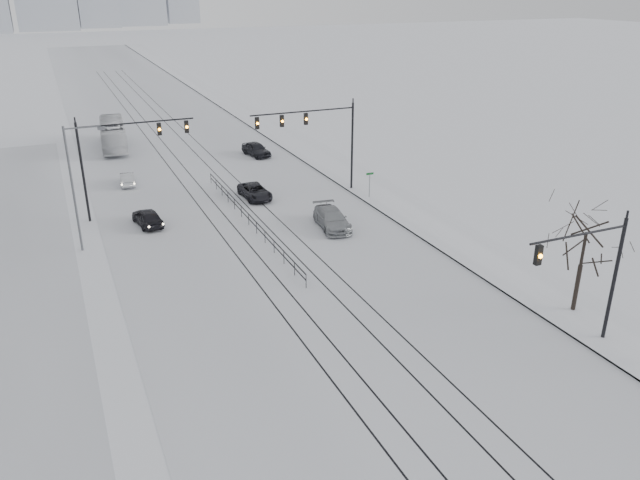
{
  "coord_description": "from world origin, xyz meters",
  "views": [
    {
      "loc": [
        -13.18,
        -14.56,
        17.91
      ],
      "look_at": [
        0.9,
        17.87,
        3.2
      ],
      "focal_mm": 35.0,
      "sensor_mm": 36.0,
      "label": 1
    }
  ],
  "objects": [
    {
      "name": "street_light_west",
      "position": [
        -12.2,
        30.0,
        5.21
      ],
      "size": [
        2.73,
        0.25,
        9.0
      ],
      "color": "#595B60",
      "rests_on": "ground"
    },
    {
      "name": "traffic_mast_nw",
      "position": [
        -8.52,
        36.0,
        5.57
      ],
      "size": [
        9.1,
        0.37,
        8.0
      ],
      "color": "black",
      "rests_on": "ground"
    },
    {
      "name": "sedan_nb_far",
      "position": [
        7.16,
        50.01,
        0.75
      ],
      "size": [
        2.54,
        4.66,
        1.5
      ],
      "primitive_type": "imported",
      "rotation": [
        0.0,
        0.0,
        0.18
      ],
      "color": "black",
      "rests_on": "ground"
    },
    {
      "name": "sedan_nb_front",
      "position": [
        2.51,
        36.12,
        0.63
      ],
      "size": [
        2.25,
        4.59,
        1.25
      ],
      "primitive_type": "imported",
      "rotation": [
        0.0,
        0.0,
        0.04
      ],
      "color": "black",
      "rests_on": "ground"
    },
    {
      "name": "curb",
      "position": [
        11.05,
        60.0,
        0.06
      ],
      "size": [
        0.1,
        260.0,
        0.12
      ],
      "primitive_type": "cube",
      "color": "gray",
      "rests_on": "ground"
    },
    {
      "name": "road",
      "position": [
        0.0,
        60.0,
        0.01
      ],
      "size": [
        22.0,
        260.0,
        0.02
      ],
      "primitive_type": "cube",
      "color": "silver",
      "rests_on": "ground"
    },
    {
      "name": "median_fence",
      "position": [
        0.0,
        30.0,
        0.53
      ],
      "size": [
        0.06,
        24.0,
        1.0
      ],
      "color": "black",
      "rests_on": "ground"
    },
    {
      "name": "sedan_sb_inner",
      "position": [
        -7.34,
        33.08,
        0.69
      ],
      "size": [
        2.22,
        4.26,
        1.38
      ],
      "primitive_type": "imported",
      "rotation": [
        0.0,
        0.0,
        3.29
      ],
      "color": "black",
      "rests_on": "ground"
    },
    {
      "name": "tram_rails",
      "position": [
        -0.0,
        40.0,
        0.02
      ],
      "size": [
        5.3,
        180.0,
        0.01
      ],
      "color": "black",
      "rests_on": "ground"
    },
    {
      "name": "sidewalk_east",
      "position": [
        13.5,
        60.0,
        0.08
      ],
      "size": [
        5.0,
        260.0,
        0.16
      ],
      "primitive_type": "cube",
      "color": "white",
      "rests_on": "ground"
    },
    {
      "name": "traffic_mast_near",
      "position": [
        10.79,
        6.0,
        4.56
      ],
      "size": [
        6.1,
        0.37,
        7.0
      ],
      "color": "black",
      "rests_on": "ground"
    },
    {
      "name": "bare_tree",
      "position": [
        13.2,
        9.0,
        4.49
      ],
      "size": [
        4.4,
        4.4,
        6.1
      ],
      "color": "black",
      "rests_on": "ground"
    },
    {
      "name": "box_truck",
      "position": [
        -6.83,
        59.99,
        1.57
      ],
      "size": [
        3.55,
        11.47,
        3.15
      ],
      "primitive_type": "imported",
      "rotation": [
        0.0,
        0.0,
        3.06
      ],
      "color": "silver",
      "rests_on": "ground"
    },
    {
      "name": "street_sign",
      "position": [
        11.8,
        32.0,
        1.61
      ],
      "size": [
        0.7,
        0.06,
        2.4
      ],
      "color": "#595B60",
      "rests_on": "ground"
    },
    {
      "name": "sedan_sb_outer",
      "position": [
        -7.35,
        44.71,
        0.61
      ],
      "size": [
        1.64,
        3.8,
        1.22
      ],
      "primitive_type": "imported",
      "rotation": [
        0.0,
        0.0,
        3.04
      ],
      "color": "#B5B9BE",
      "rests_on": "ground"
    },
    {
      "name": "traffic_mast_ne",
      "position": [
        8.15,
        34.99,
        5.76
      ],
      "size": [
        9.6,
        0.37,
        8.0
      ],
      "color": "black",
      "rests_on": "ground"
    },
    {
      "name": "sedan_nb_right",
      "position": [
        5.81,
        26.84,
        0.74
      ],
      "size": [
        2.72,
        5.34,
        1.48
      ],
      "primitive_type": "imported",
      "rotation": [
        0.0,
        0.0,
        -0.13
      ],
      "color": "#919598",
      "rests_on": "ground"
    }
  ]
}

